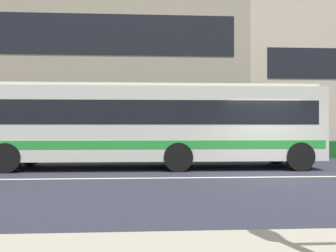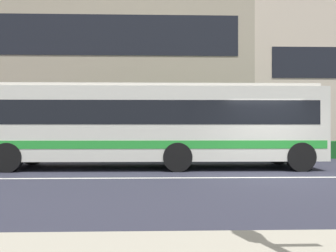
% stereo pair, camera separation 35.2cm
% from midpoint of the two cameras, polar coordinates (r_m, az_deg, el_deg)
% --- Properties ---
extents(ground_plane, '(160.00, 160.00, 0.00)m').
position_cam_midpoint_polar(ground_plane, '(10.90, 19.33, -8.23)').
color(ground_plane, '#2B2C3A').
extents(lane_centre_line, '(60.00, 0.16, 0.01)m').
position_cam_midpoint_polar(lane_centre_line, '(10.90, 19.33, -8.21)').
color(lane_centre_line, silver).
rests_on(lane_centre_line, ground_plane).
extents(hedge_row_far, '(14.37, 1.10, 0.82)m').
position_cam_midpoint_polar(hedge_row_far, '(17.03, 12.42, -3.92)').
color(hedge_row_far, '#17531E').
rests_on(hedge_row_far, ground_plane).
extents(apartment_block_left, '(24.98, 11.18, 11.87)m').
position_cam_midpoint_polar(apartment_block_left, '(26.43, -16.38, 9.46)').
color(apartment_block_left, '#9E937B').
rests_on(apartment_block_left, ground_plane).
extents(transit_bus, '(12.03, 2.61, 3.06)m').
position_cam_midpoint_polar(transit_bus, '(12.60, -1.22, 0.57)').
color(transit_bus, beige).
rests_on(transit_bus, ground_plane).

